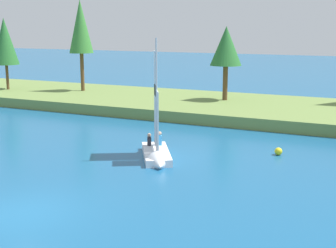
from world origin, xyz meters
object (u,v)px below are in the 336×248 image
at_px(shoreline_tree_left, 5,42).
at_px(shoreline_tree_midleft, 81,27).
at_px(channel_buoy, 278,151).
at_px(shoreline_tree_centre, 226,47).
at_px(sailboat, 157,152).

relative_size(shoreline_tree_left, shoreline_tree_midleft, 0.81).
bearing_deg(channel_buoy, shoreline_tree_centre, 119.89).
height_order(shoreline_tree_midleft, channel_buoy, shoreline_tree_midleft).
bearing_deg(sailboat, shoreline_tree_centre, 154.76).
relative_size(shoreline_tree_centre, sailboat, 0.90).
distance_m(shoreline_tree_left, channel_buoy, 29.34).
xyz_separation_m(shoreline_tree_midleft, shoreline_tree_centre, (13.58, 0.19, -1.49)).
distance_m(shoreline_tree_left, shoreline_tree_midleft, 7.38).
xyz_separation_m(sailboat, channel_buoy, (5.27, 3.66, -0.26)).
xyz_separation_m(shoreline_tree_left, sailboat, (22.04, -13.12, -4.77)).
relative_size(shoreline_tree_left, shoreline_tree_centre, 1.13).
relative_size(shoreline_tree_left, channel_buoy, 16.42).
bearing_deg(shoreline_tree_midleft, sailboat, -45.35).
xyz_separation_m(shoreline_tree_left, channel_buoy, (27.31, -9.45, -5.03)).
bearing_deg(shoreline_tree_left, sailboat, -30.75).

